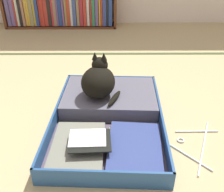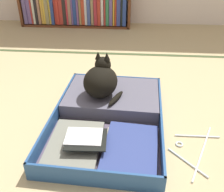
{
  "view_description": "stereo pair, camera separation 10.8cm",
  "coord_description": "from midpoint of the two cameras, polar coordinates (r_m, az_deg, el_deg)",
  "views": [
    {
      "loc": [
        0.15,
        -1.03,
        0.95
      ],
      "look_at": [
        0.16,
        0.2,
        0.2
      ],
      "focal_mm": 41.18,
      "sensor_mm": 36.0,
      "label": 1
    },
    {
      "loc": [
        0.26,
        -1.02,
        0.95
      ],
      "look_at": [
        0.16,
        0.2,
        0.2
      ],
      "focal_mm": 41.18,
      "sensor_mm": 36.0,
      "label": 2
    }
  ],
  "objects": [
    {
      "name": "ground_plane",
      "position": [
        1.41,
        -4.97,
        -10.94
      ],
      "size": [
        10.0,
        10.0,
        0.0
      ],
      "primitive_type": "plane",
      "color": "tan"
    },
    {
      "name": "tatami_border",
      "position": [
        2.53,
        -0.31,
        9.44
      ],
      "size": [
        4.8,
        0.05,
        0.0
      ],
      "color": "#3B4929",
      "rests_on": "ground_plane"
    },
    {
      "name": "open_suitcase",
      "position": [
        1.58,
        1.47,
        -3.49
      ],
      "size": [
        0.67,
        0.93,
        0.1
      ],
      "color": "navy",
      "rests_on": "ground_plane"
    },
    {
      "name": "black_cat",
      "position": [
        1.59,
        -0.45,
        3.46
      ],
      "size": [
        0.28,
        0.29,
        0.27
      ],
      "color": "black",
      "rests_on": "open_suitcase"
    },
    {
      "name": "clothes_hanger",
      "position": [
        1.46,
        19.93,
        -11.1
      ],
      "size": [
        0.3,
        0.42,
        0.01
      ],
      "color": "silver",
      "rests_on": "ground_plane"
    }
  ]
}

